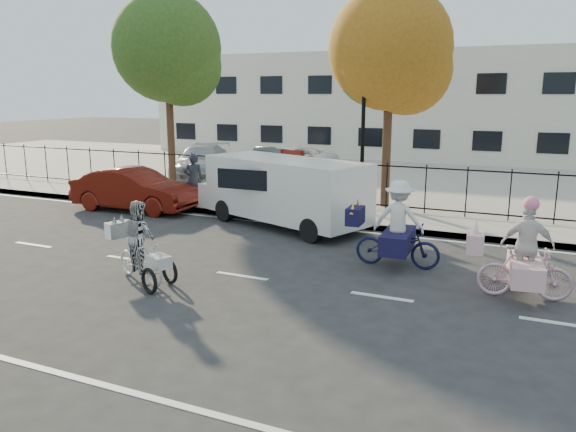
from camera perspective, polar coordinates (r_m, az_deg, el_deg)
The scene contains 20 objects.
ground at distance 11.87m, azimuth -4.70°, elevation -6.11°, with size 120.00×120.00×0.00m, color #333334.
road_markings at distance 11.87m, azimuth -4.70°, elevation -6.09°, with size 60.00×9.52×0.01m, color silver, non-canonical shape.
curb at distance 16.28m, azimuth 3.90°, elevation -0.71°, with size 60.00×0.10×0.15m, color #A8A399.
sidewalk at distance 17.25m, azimuth 5.12°, elevation 0.02°, with size 60.00×2.20×0.15m, color #A8A399.
parking_lot at distance 25.69m, azimuth 11.68°, elevation 3.90°, with size 60.00×15.60×0.15m, color #A8A399.
iron_fence at distance 18.12m, azimuth 6.31°, elevation 3.25°, with size 58.00×0.06×1.50m, color black, non-canonical shape.
building at distance 35.27m, azimuth 15.56°, elevation 10.73°, with size 34.00×10.00×6.00m, color silver.
lamppost at distance 17.37m, azimuth 7.67°, elevation 10.16°, with size 0.36×0.36×4.33m.
street_sign at distance 18.33m, azimuth 0.43°, elevation 5.06°, with size 0.85×0.06×1.80m.
zebra_trike at distance 11.76m, azimuth -14.79°, elevation -3.38°, with size 1.93×1.29×1.67m.
unicorn_bike at distance 11.25m, azimuth 22.84°, elevation -4.27°, with size 1.96×1.38×1.95m.
bull_bike at distance 12.51m, azimuth 10.98°, elevation -1.65°, with size 2.09×1.43×1.93m.
white_van at distance 16.02m, azimuth -0.59°, elevation 2.74°, with size 5.92×3.49×1.94m.
red_sedan at distance 18.90m, azimuth -15.34°, elevation 2.60°, with size 1.46×4.18×1.38m, color #551109.
pedestrian at distance 18.56m, azimuth -9.58°, elevation 3.66°, with size 0.62×0.40×1.69m, color black.
lot_car_a at distance 24.94m, azimuth -8.79°, elevation 5.52°, with size 1.91×4.70×1.36m, color #A8A9B0.
lot_car_b at distance 23.28m, azimuth -0.53°, elevation 5.30°, with size 2.42×5.25×1.46m, color white.
lot_car_c at distance 23.23m, azimuth -1.66°, elevation 5.22°, with size 1.50×4.30×1.42m, color #4E5256.
tree_west at distance 22.29m, azimuth -11.78°, elevation 15.90°, with size 4.06×4.06×7.45m.
tree_mid at distance 18.32m, azimuth 10.82°, elevation 15.80°, with size 3.83×3.83×7.02m.
Camera 1 is at (5.49, -9.83, 3.76)m, focal length 35.00 mm.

